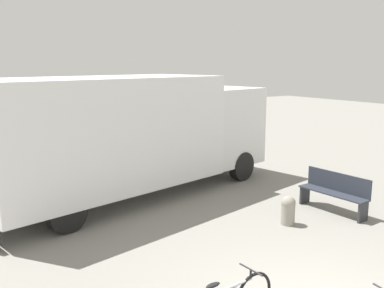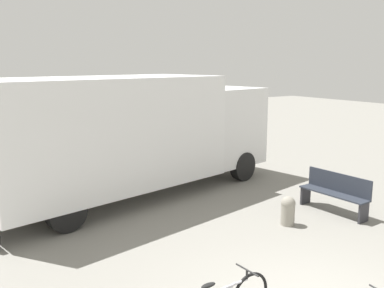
{
  "view_description": "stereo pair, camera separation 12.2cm",
  "coord_description": "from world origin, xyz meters",
  "views": [
    {
      "loc": [
        -4.44,
        -3.53,
        3.5
      ],
      "look_at": [
        0.84,
        4.58,
        1.66
      ],
      "focal_mm": 40.0,
      "sensor_mm": 36.0,
      "label": 1
    },
    {
      "loc": [
        -4.34,
        -3.59,
        3.5
      ],
      "look_at": [
        0.84,
        4.58,
        1.66
      ],
      "focal_mm": 40.0,
      "sensor_mm": 36.0,
      "label": 2
    }
  ],
  "objects": [
    {
      "name": "park_bench",
      "position": [
        3.75,
        2.81,
        0.51
      ],
      "size": [
        0.5,
        1.74,
        0.93
      ],
      "rotation": [
        0.0,
        0.0,
        1.63
      ],
      "color": "#282D38",
      "rests_on": "ground"
    },
    {
      "name": "delivery_truck",
      "position": [
        0.29,
        6.66,
        1.73
      ],
      "size": [
        8.64,
        4.14,
        3.16
      ],
      "rotation": [
        0.0,
        0.0,
        0.2
      ],
      "color": "white",
      "rests_on": "ground"
    },
    {
      "name": "bollard_near_bench",
      "position": [
        2.2,
        2.81,
        0.35
      ],
      "size": [
        0.31,
        0.31,
        0.65
      ],
      "color": "gray",
      "rests_on": "ground"
    }
  ]
}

